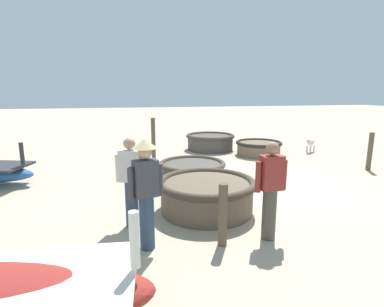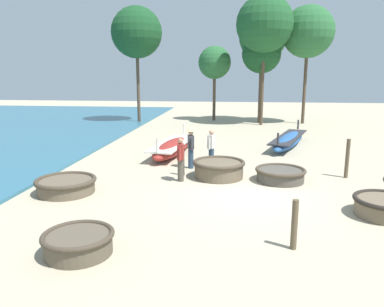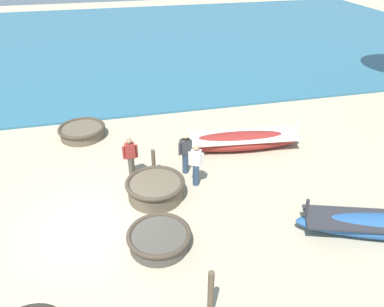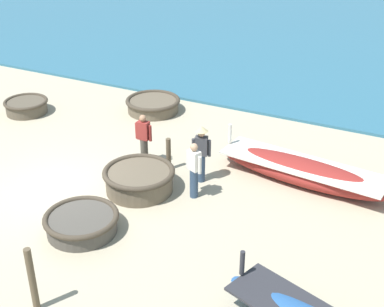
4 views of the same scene
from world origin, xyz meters
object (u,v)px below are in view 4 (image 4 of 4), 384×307
coracle_far_left (26,106)px  fisherman_by_coracle (201,150)px  long_boat_white_hull (302,171)px  fisherman_hauling (144,138)px  mooring_post_inland (169,154)px  coracle_far_right (82,222)px  coracle_weathered (139,179)px  fisherman_with_hat (194,169)px  coracle_upturned (153,104)px  mooring_post_shoreline (32,280)px

coracle_far_left → fisherman_by_coracle: size_ratio=0.93×
long_boat_white_hull → fisherman_hauling: 4.56m
mooring_post_inland → coracle_far_right: bearing=-6.2°
long_boat_white_hull → coracle_weathered: bearing=-57.8°
fisherman_by_coracle → fisherman_with_hat: bearing=12.8°
coracle_upturned → long_boat_white_hull: (2.46, 6.17, 0.07)m
coracle_far_right → fisherman_with_hat: bearing=146.8°
coracle_weathered → mooring_post_inland: (-1.37, 0.15, 0.14)m
fisherman_by_coracle → fisherman_with_hat: size_ratio=1.06×
fisherman_hauling → mooring_post_shoreline: bearing=10.8°
fisherman_hauling → fisherman_by_coracle: fisherman_by_coracle is taller
coracle_upturned → fisherman_by_coracle: (3.64, 3.66, 0.69)m
mooring_post_inland → long_boat_white_hull: bearing=105.5°
coracle_upturned → mooring_post_shoreline: (9.54, 2.91, 0.46)m
coracle_far_left → fisherman_with_hat: bearing=73.3°
coracle_far_left → fisherman_with_hat: (2.35, 7.83, 0.57)m
coracle_weathered → coracle_upturned: bearing=-153.7°
long_boat_white_hull → fisherman_with_hat: bearing=-49.1°
fisherman_hauling → coracle_weathered: bearing=25.5°
mooring_post_shoreline → mooring_post_inland: 6.09m
long_boat_white_hull → fisherman_by_coracle: fisherman_by_coracle is taller
fisherman_hauling → fisherman_by_coracle: size_ratio=0.94×
fisherman_by_coracle → coracle_weathered: bearing=-46.7°
coracle_far_left → long_boat_white_hull: bearing=88.1°
coracle_upturned → mooring_post_shoreline: 9.98m
coracle_far_right → fisherman_by_coracle: size_ratio=1.08×
fisherman_hauling → fisherman_with_hat: (0.97, 2.09, 0.00)m
mooring_post_shoreline → mooring_post_inland: mooring_post_shoreline is taller
coracle_far_right → mooring_post_shoreline: bearing=17.0°
mooring_post_shoreline → fisherman_with_hat: bearing=169.5°
long_boat_white_hull → mooring_post_inland: long_boat_white_hull is taller
fisherman_hauling → fisherman_with_hat: size_ratio=1.00×
coracle_far_right → fisherman_with_hat: size_ratio=1.15×
coracle_weathered → fisherman_hauling: (-1.34, -0.64, 0.48)m
fisherman_by_coracle → mooring_post_inland: 1.23m
coracle_far_left → fisherman_by_coracle: fisherman_by_coracle is taller
coracle_far_left → long_boat_white_hull: (0.34, 10.15, 0.08)m
coracle_weathered → fisherman_with_hat: 1.58m
mooring_post_shoreline → long_boat_white_hull: bearing=155.3°
coracle_weathered → mooring_post_shoreline: mooring_post_shoreline is taller
coracle_upturned → coracle_far_left: 4.51m
coracle_upturned → fisherman_hauling: bearing=26.6°
mooring_post_shoreline → coracle_far_left: bearing=-137.1°
coracle_far_left → fisherman_by_coracle: (1.53, 7.64, 0.69)m
coracle_far_right → fisherman_with_hat: (-2.59, 1.69, 0.57)m
coracle_weathered → fisherman_by_coracle: 1.85m
coracle_weathered → coracle_far_left: 6.93m
fisherman_by_coracle → fisherman_with_hat: 0.85m
coracle_far_left → coracle_weathered: bearing=66.9°
coracle_far_right → coracle_weathered: bearing=173.8°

